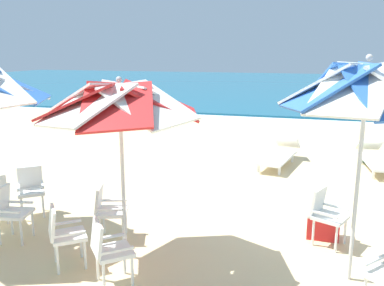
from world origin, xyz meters
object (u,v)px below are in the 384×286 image
sun_lounger_1 (279,154)px  beach_umbrella_1 (120,102)px  plastic_chair_7 (10,210)px  plastic_chair_2 (108,208)px  plastic_chair_3 (108,248)px  beach_umbrella_0 (366,90)px  plastic_chair_4 (63,233)px  plastic_chair_1 (326,213)px  cooler_box (323,225)px  plastic_chair_6 (31,188)px  beach_ball (363,157)px  sun_lounger_0 (377,158)px

sun_lounger_1 → beach_umbrella_1: bearing=-107.4°
plastic_chair_7 → plastic_chair_2: bearing=18.8°
plastic_chair_7 → plastic_chair_3: bearing=-19.2°
beach_umbrella_0 → plastic_chair_4: 4.24m
plastic_chair_3 → plastic_chair_2: bearing=117.7°
plastic_chair_1 → sun_lounger_1: (-1.02, 4.27, -0.22)m
beach_umbrella_0 → cooler_box: size_ratio=5.69×
plastic_chair_1 → plastic_chair_4: (-3.42, -1.71, 0.00)m
plastic_chair_6 → plastic_chair_3: bearing=-34.9°
beach_umbrella_1 → cooler_box: bearing=27.7°
plastic_chair_7 → cooler_box: size_ratio=1.73×
beach_umbrella_1 → sun_lounger_1: beach_umbrella_1 is taller
plastic_chair_3 → plastic_chair_7: bearing=160.8°
beach_ball → cooler_box: bearing=-103.0°
plastic_chair_1 → sun_lounger_0: (1.35, 4.54, -0.22)m
cooler_box → beach_ball: size_ratio=1.90×
plastic_chair_4 → cooler_box: plastic_chair_4 is taller
plastic_chair_6 → sun_lounger_1: 6.06m
plastic_chair_1 → plastic_chair_3: 3.27m
beach_umbrella_1 → plastic_chair_4: 1.91m
sun_lounger_0 → beach_ball: (-0.23, 0.63, -0.15)m
plastic_chair_7 → sun_lounger_0: bearing=43.9°
beach_umbrella_1 → beach_ball: size_ratio=9.74×
beach_umbrella_0 → plastic_chair_2: bearing=176.6°
sun_lounger_0 → beach_ball: bearing=109.7°
beach_ball → sun_lounger_0: bearing=-70.3°
cooler_box → sun_lounger_0: bearing=72.5°
plastic_chair_3 → plastic_chair_1: bearing=36.5°
plastic_chair_4 → sun_lounger_0: 7.86m
plastic_chair_2 → plastic_chair_6: 1.85m
plastic_chair_4 → plastic_chair_2: bearing=80.0°
beach_umbrella_1 → cooler_box: 3.67m
plastic_chair_2 → plastic_chair_4: size_ratio=1.00×
sun_lounger_1 → beach_umbrella_0: bearing=-76.1°
beach_umbrella_0 → beach_umbrella_1: size_ratio=1.11×
plastic_chair_2 → sun_lounger_1: size_ratio=0.39×
plastic_chair_3 → cooler_box: size_ratio=1.73×
plastic_chair_4 → beach_ball: (4.54, 6.88, -0.37)m
plastic_chair_1 → sun_lounger_0: 4.74m
beach_umbrella_0 → plastic_chair_3: size_ratio=3.29×
beach_ball → plastic_chair_6: bearing=-138.5°
beach_umbrella_0 → beach_umbrella_1: (-3.02, -0.26, -0.22)m
plastic_chair_3 → sun_lounger_1: bearing=75.5°
beach_umbrella_1 → plastic_chair_4: beach_umbrella_1 is taller
plastic_chair_7 → beach_ball: 8.64m
beach_umbrella_1 → sun_lounger_0: bearing=54.7°
sun_lounger_1 → cooler_box: 4.19m
sun_lounger_1 → plastic_chair_4: bearing=-111.9°
plastic_chair_4 → plastic_chair_3: bearing=-16.5°
beach_umbrella_0 → plastic_chair_4: size_ratio=3.29×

